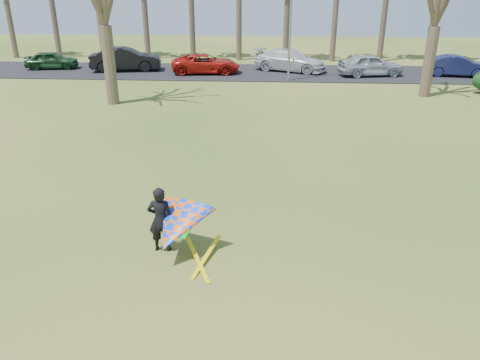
# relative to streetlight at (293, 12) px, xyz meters

# --- Properties ---
(ground) EXTENTS (100.00, 100.00, 0.00)m
(ground) POSITION_rel_streetlight_xyz_m (-2.16, -22.00, -4.46)
(ground) COLOR #245212
(ground) RESTS_ON ground
(parking_strip) EXTENTS (46.00, 7.00, 0.06)m
(parking_strip) POSITION_rel_streetlight_xyz_m (-2.16, 3.00, -4.43)
(parking_strip) COLOR black
(parking_strip) RESTS_ON ground
(streetlight) EXTENTS (2.28, 0.18, 8.00)m
(streetlight) POSITION_rel_streetlight_xyz_m (0.00, 0.00, 0.00)
(streetlight) COLOR gray
(streetlight) RESTS_ON ground
(car_0) EXTENTS (4.13, 2.24, 1.33)m
(car_0) POSITION_rel_streetlight_xyz_m (-18.27, 3.33, -3.74)
(car_0) COLOR #183C1C
(car_0) RESTS_ON parking_strip
(car_1) EXTENTS (5.44, 2.69, 1.71)m
(car_1) POSITION_rel_streetlight_xyz_m (-12.31, 2.88, -3.55)
(car_1) COLOR black
(car_1) RESTS_ON parking_strip
(car_2) EXTENTS (5.18, 2.79, 1.38)m
(car_2) POSITION_rel_streetlight_xyz_m (-6.14, 2.25, -3.71)
(car_2) COLOR #A9160D
(car_2) RESTS_ON parking_strip
(car_3) EXTENTS (5.85, 4.11, 1.57)m
(car_3) POSITION_rel_streetlight_xyz_m (0.06, 3.60, -3.62)
(car_3) COLOR silver
(car_3) RESTS_ON parking_strip
(car_4) EXTENTS (4.79, 2.64, 1.54)m
(car_4) POSITION_rel_streetlight_xyz_m (5.73, 2.05, -3.63)
(car_4) COLOR #9FA5AC
(car_4) RESTS_ON parking_strip
(car_5) EXTENTS (4.55, 2.16, 1.44)m
(car_5) POSITION_rel_streetlight_xyz_m (11.87, 2.32, -3.68)
(car_5) COLOR #171C45
(car_5) RESTS_ON parking_strip
(kite_flyer) EXTENTS (2.13, 2.39, 2.02)m
(kite_flyer) POSITION_rel_streetlight_xyz_m (-3.63, -22.36, -3.61)
(kite_flyer) COLOR black
(kite_flyer) RESTS_ON ground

